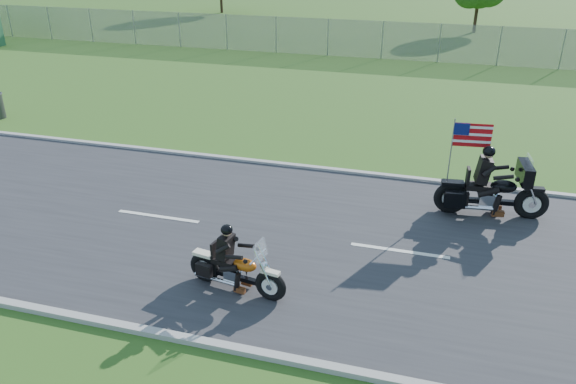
# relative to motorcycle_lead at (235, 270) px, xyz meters

# --- Properties ---
(ground) EXTENTS (420.00, 420.00, 0.00)m
(ground) POSITION_rel_motorcycle_lead_xyz_m (-0.96, 2.35, -0.47)
(ground) COLOR #35581B
(ground) RESTS_ON ground
(road) EXTENTS (120.00, 8.00, 0.04)m
(road) POSITION_rel_motorcycle_lead_xyz_m (-0.96, 2.35, -0.45)
(road) COLOR #28282B
(road) RESTS_ON ground
(curb_north) EXTENTS (120.00, 0.18, 0.12)m
(curb_north) POSITION_rel_motorcycle_lead_xyz_m (-0.96, 6.40, -0.42)
(curb_north) COLOR #9E9B93
(curb_north) RESTS_ON ground
(curb_south) EXTENTS (120.00, 0.18, 0.12)m
(curb_south) POSITION_rel_motorcycle_lead_xyz_m (-0.96, -1.70, -0.42)
(curb_south) COLOR #9E9B93
(curb_south) RESTS_ON ground
(fence) EXTENTS (60.00, 0.03, 2.00)m
(fence) POSITION_rel_motorcycle_lead_xyz_m (-5.96, 22.35, 0.53)
(fence) COLOR gray
(fence) RESTS_ON ground
(motorcycle_lead) EXTENTS (2.17, 0.76, 1.47)m
(motorcycle_lead) POSITION_rel_motorcycle_lead_xyz_m (0.00, 0.00, 0.00)
(motorcycle_lead) COLOR black
(motorcycle_lead) RESTS_ON ground
(motorcycle_follow) EXTENTS (2.79, 0.98, 2.33)m
(motorcycle_follow) POSITION_rel_motorcycle_lead_xyz_m (5.01, 4.74, 0.17)
(motorcycle_follow) COLOR black
(motorcycle_follow) RESTS_ON ground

